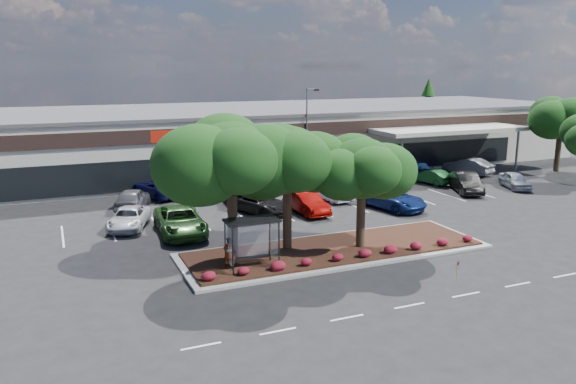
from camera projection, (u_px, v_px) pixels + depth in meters
name	position (u px, v px, depth m)	size (l,w,h in m)	color
ground	(403.00, 269.00, 29.79)	(160.00, 160.00, 0.00)	black
retail_store	(222.00, 138.00, 59.58)	(80.40, 25.20, 6.25)	beige
landscape_island	(335.00, 250.00, 32.60)	(18.00, 6.00, 0.26)	#A2A29D
lane_markings	(316.00, 221.00, 39.10)	(33.12, 20.06, 0.01)	silver
shrub_row	(353.00, 254.00, 30.63)	(17.00, 0.80, 0.50)	maroon
bus_shelter	(251.00, 229.00, 29.08)	(2.75, 1.55, 2.59)	black
island_tree_west	(232.00, 188.00, 29.87)	(7.20, 7.20, 7.89)	#16360E
island_tree_mid	(287.00, 186.00, 31.89)	(6.60, 6.60, 7.32)	#16360E
island_tree_east	(362.00, 192.00, 32.16)	(5.80, 5.80, 6.50)	#16360E
tree_east_far	(560.00, 134.00, 56.95)	(6.40, 6.40, 7.62)	#16360E
conifer_north_east	(427.00, 109.00, 81.29)	(3.96, 3.96, 9.00)	#16360E
person_waiting	(229.00, 253.00, 28.95)	(0.63, 0.41, 1.73)	#594C47
light_pole	(308.00, 140.00, 52.39)	(1.41, 0.75, 8.64)	#A2A29D
survey_stake	(457.00, 269.00, 27.99)	(0.07, 0.14, 1.05)	#9D8552
car_0	(129.00, 218.00, 37.36)	(2.23, 4.83, 1.34)	silver
car_1	(180.00, 221.00, 36.00)	(2.82, 6.12, 1.70)	#244F1D
car_2	(260.00, 203.00, 41.20)	(2.42, 5.25, 1.46)	black
car_3	(306.00, 203.00, 41.08)	(1.67, 4.79, 1.58)	#780400
car_4	(330.00, 192.00, 45.07)	(1.42, 4.09, 1.35)	silver
car_5	(378.00, 186.00, 46.68)	(2.72, 5.89, 1.64)	brown
car_6	(392.00, 198.00, 42.43)	(2.61, 5.66, 1.57)	navy
car_7	(466.00, 183.00, 47.87)	(1.79, 5.12, 1.69)	black
car_8	(515.00, 180.00, 49.52)	(1.67, 4.15, 1.41)	#AEB4BB
car_9	(158.00, 188.00, 46.19)	(2.53, 5.50, 1.53)	#141656
car_10	(132.00, 199.00, 42.10)	(1.96, 4.88, 1.66)	#4C4C52
car_11	(237.00, 193.00, 44.21)	(2.21, 5.42, 1.57)	black
car_12	(259.00, 182.00, 48.28)	(1.96, 4.88, 1.66)	#6B2008
car_13	(314.00, 183.00, 48.45)	(1.57, 3.89, 1.33)	maroon
car_14	(349.00, 180.00, 49.16)	(2.29, 5.64, 1.64)	#1D5118
car_15	(431.00, 177.00, 51.48)	(1.40, 4.03, 1.33)	#175022
car_16	(418.00, 169.00, 55.09)	(2.07, 5.10, 1.48)	navy
car_17	(468.00, 166.00, 55.92)	(1.73, 4.97, 1.64)	#56565E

